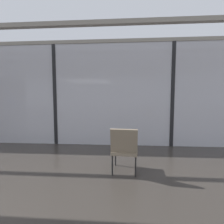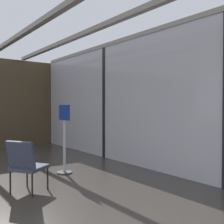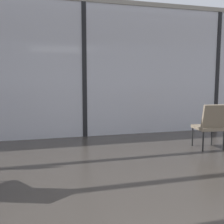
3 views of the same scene
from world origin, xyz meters
name	(u,v)px [view 3 (image 3 of 3)]	position (x,y,z in m)	size (l,w,h in m)	color
glass_curtain_wall	(84,71)	(0.00, 5.20, 1.51)	(14.00, 0.08, 3.02)	silver
window_mullion_1	(84,71)	(0.00, 5.20, 1.51)	(0.10, 0.12, 3.02)	black
window_mullion_2	(216,72)	(3.50, 5.20, 1.51)	(0.10, 0.12, 3.02)	black
parked_airplane	(69,59)	(0.30, 10.67, 2.16)	(11.00, 4.32, 4.32)	silver
lounge_chair_4	(211,124)	(2.10, 3.39, 0.49)	(0.53, 0.57, 0.87)	#7F705B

